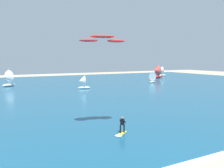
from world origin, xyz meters
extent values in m
cube|color=navy|center=(0.00, 49.31, 0.05)|extent=(160.00, 90.00, 0.10)
cube|color=white|center=(0.10, 4.28, 0.01)|extent=(101.73, 1.64, 0.01)
cube|color=yellow|center=(0.10, 11.93, 0.12)|extent=(1.39, 1.18, 0.05)
cylinder|color=black|center=(-0.11, 11.92, 0.55)|extent=(0.14, 0.14, 0.80)
cylinder|color=black|center=(0.32, 11.94, 0.55)|extent=(0.14, 0.14, 0.80)
cube|color=black|center=(0.10, 11.93, 1.25)|extent=(0.39, 0.42, 0.60)
sphere|color=#9E7051|center=(0.10, 11.93, 1.66)|extent=(0.22, 0.22, 0.22)
cylinder|color=black|center=(0.04, 12.16, 1.30)|extent=(0.46, 0.37, 0.39)
cylinder|color=black|center=(0.30, 11.80, 1.30)|extent=(0.46, 0.37, 0.39)
ellipsoid|color=white|center=(-0.66, 11.37, 0.14)|extent=(0.90, 0.92, 0.08)
ellipsoid|color=red|center=(-0.88, 14.28, 9.67)|extent=(2.82, 2.09, 0.29)
ellipsoid|color=red|center=(-2.27, 14.63, 9.25)|extent=(2.17, 1.92, 0.29)
ellipsoid|color=red|center=(0.50, 13.93, 9.25)|extent=(2.17, 1.92, 0.29)
ellipsoid|color=maroon|center=(46.59, 63.66, 0.52)|extent=(4.58, 1.81, 0.84)
cylinder|color=silver|center=(46.80, 63.65, 3.19)|extent=(0.14, 0.14, 4.49)
cone|color=#D84C3F|center=(45.82, 63.71, 2.96)|extent=(2.19, 3.88, 3.77)
ellipsoid|color=silver|center=(54.64, 70.94, 0.46)|extent=(4.02, 2.23, 0.72)
cylinder|color=silver|center=(54.81, 70.89, 2.72)|extent=(0.12, 0.12, 3.82)
cone|color=silver|center=(54.00, 71.10, 2.53)|extent=(2.42, 3.52, 3.21)
ellipsoid|color=white|center=(34.00, 50.59, 0.37)|extent=(3.05, 2.07, 0.54)
cylinder|color=silver|center=(33.87, 50.54, 2.09)|extent=(0.09, 0.09, 2.89)
cone|color=white|center=(34.45, 50.79, 1.94)|extent=(2.13, 2.73, 2.43)
ellipsoid|color=silver|center=(-5.84, 60.85, 0.48)|extent=(4.05, 3.52, 0.75)
cylinder|color=silver|center=(-5.69, 60.97, 2.87)|extent=(0.13, 0.13, 4.03)
cone|color=white|center=(-6.40, 60.44, 2.67)|extent=(3.43, 3.76, 3.38)
ellipsoid|color=white|center=(9.88, 46.53, 0.39)|extent=(3.21, 1.57, 0.58)
cylinder|color=silver|center=(10.03, 46.51, 2.22)|extent=(0.10, 0.10, 3.08)
cone|color=white|center=(9.36, 46.62, 2.06)|extent=(1.77, 2.78, 2.58)
camera|label=1|loc=(-11.71, -7.83, 7.43)|focal=38.43mm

